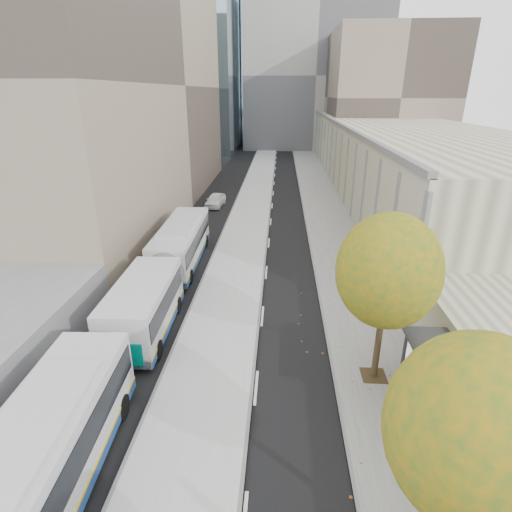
{
  "coord_description": "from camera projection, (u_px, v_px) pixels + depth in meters",
  "views": [
    {
      "loc": [
        -0.81,
        -1.85,
        11.92
      ],
      "look_at": [
        -2.19,
        20.96,
        2.5
      ],
      "focal_mm": 28.0,
      "sensor_mm": 36.0,
      "label": 1
    }
  ],
  "objects": [
    {
      "name": "tree_b",
      "position": [
        477.0,
        433.0,
        8.7
      ],
      "size": [
        4.0,
        4.0,
        6.97
      ],
      "color": "#332718",
      "rests_on": "sidewalk"
    },
    {
      "name": "distant_car",
      "position": [
        215.0,
        200.0,
        44.59
      ],
      "size": [
        2.12,
        4.37,
        1.44
      ],
      "primitive_type": "imported",
      "rotation": [
        0.0,
        0.0,
        -0.1
      ],
      "color": "white",
      "rests_on": "ground"
    },
    {
      "name": "building_midrise",
      "position": [
        69.0,
        86.0,
        40.54
      ],
      "size": [
        24.0,
        46.0,
        25.0
      ],
      "primitive_type": "cube",
      "color": "gray",
      "rests_on": "ground"
    },
    {
      "name": "bus_far",
      "position": [
        169.0,
        264.0,
        25.71
      ],
      "size": [
        3.07,
        17.88,
        2.97
      ],
      "rotation": [
        0.0,
        0.0,
        0.03
      ],
      "color": "silver",
      "rests_on": "ground"
    },
    {
      "name": "building_far_block",
      "position": [
        313.0,
        77.0,
        88.76
      ],
      "size": [
        30.0,
        18.0,
        30.0
      ],
      "primitive_type": "cube",
      "color": "gray",
      "rests_on": "ground"
    },
    {
      "name": "bus_shelter",
      "position": [
        447.0,
        368.0,
        15.17
      ],
      "size": [
        1.9,
        4.4,
        2.53
      ],
      "color": "#383A3F",
      "rests_on": "sidewalk"
    },
    {
      "name": "tree_c",
      "position": [
        388.0,
        271.0,
        16.0
      ],
      "size": [
        4.2,
        4.2,
        7.28
      ],
      "color": "#332718",
      "rests_on": "sidewalk"
    },
    {
      "name": "sidewalk",
      "position": [
        330.0,
        226.0,
        38.26
      ],
      "size": [
        4.75,
        150.0,
        0.08
      ],
      "primitive_type": "cube",
      "color": "slate",
      "rests_on": "ground"
    },
    {
      "name": "bus_platform",
      "position": [
        247.0,
        224.0,
        38.69
      ],
      "size": [
        4.25,
        150.0,
        0.15
      ],
      "primitive_type": "cube",
      "color": "#B8B8B8",
      "rests_on": "ground"
    },
    {
      "name": "building_tan",
      "position": [
        384.0,
        146.0,
        62.88
      ],
      "size": [
        18.0,
        92.0,
        8.0
      ],
      "primitive_type": "cube",
      "color": "gray",
      "rests_on": "ground"
    }
  ]
}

